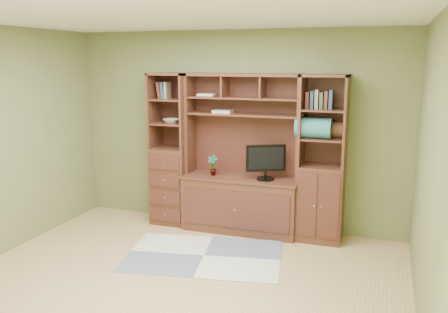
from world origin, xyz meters
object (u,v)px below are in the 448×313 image
at_px(right_tower, 322,159).
at_px(monitor, 266,156).
at_px(center_hutch, 241,155).
at_px(left_tower, 171,149).

relative_size(right_tower, monitor, 3.33).
xyz_separation_m(right_tower, monitor, (-0.69, -0.07, 0.01)).
xyz_separation_m(center_hutch, monitor, (0.34, -0.03, 0.01)).
distance_m(center_hutch, left_tower, 1.00).
bearing_deg(right_tower, monitor, -173.78).
xyz_separation_m(center_hutch, left_tower, (-1.00, 0.04, 0.00)).
xyz_separation_m(left_tower, monitor, (1.34, -0.07, 0.01)).
distance_m(center_hutch, right_tower, 1.03).
height_order(left_tower, right_tower, same).
relative_size(left_tower, monitor, 3.33).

